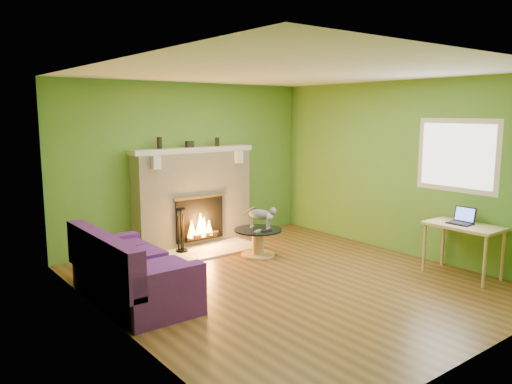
% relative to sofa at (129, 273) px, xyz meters
% --- Properties ---
extents(floor, '(5.00, 5.00, 0.00)m').
position_rel_sofa_xyz_m(floor, '(1.86, -0.64, -0.32)').
color(floor, '#553718').
rests_on(floor, ground).
extents(ceiling, '(5.00, 5.00, 0.00)m').
position_rel_sofa_xyz_m(ceiling, '(1.86, -0.64, 2.28)').
color(ceiling, white).
rests_on(ceiling, wall_back).
extents(wall_back, '(5.00, 0.00, 5.00)m').
position_rel_sofa_xyz_m(wall_back, '(1.86, 1.86, 0.98)').
color(wall_back, '#52812A').
rests_on(wall_back, floor).
extents(wall_front, '(5.00, 0.00, 5.00)m').
position_rel_sofa_xyz_m(wall_front, '(1.86, -3.14, 0.98)').
color(wall_front, '#52812A').
rests_on(wall_front, floor).
extents(wall_left, '(0.00, 5.00, 5.00)m').
position_rel_sofa_xyz_m(wall_left, '(-0.39, -0.64, 0.98)').
color(wall_left, '#52812A').
rests_on(wall_left, floor).
extents(wall_right, '(0.00, 5.00, 5.00)m').
position_rel_sofa_xyz_m(wall_right, '(4.11, -0.64, 0.98)').
color(wall_right, '#52812A').
rests_on(wall_right, floor).
extents(window_frame, '(0.00, 1.20, 1.20)m').
position_rel_sofa_xyz_m(window_frame, '(4.10, -1.54, 1.23)').
color(window_frame, silver).
rests_on(window_frame, wall_right).
extents(window_pane, '(0.00, 1.06, 1.06)m').
position_rel_sofa_xyz_m(window_pane, '(4.09, -1.54, 1.23)').
color(window_pane, white).
rests_on(window_pane, wall_right).
extents(fireplace, '(2.10, 0.46, 1.58)m').
position_rel_sofa_xyz_m(fireplace, '(1.86, 1.68, 0.45)').
color(fireplace, beige).
rests_on(fireplace, floor).
extents(hearth, '(1.50, 0.75, 0.03)m').
position_rel_sofa_xyz_m(hearth, '(1.86, 1.16, -0.30)').
color(hearth, beige).
rests_on(hearth, floor).
extents(mantel, '(2.10, 0.28, 0.08)m').
position_rel_sofa_xyz_m(mantel, '(1.86, 1.66, 1.22)').
color(mantel, beige).
rests_on(mantel, fireplace).
extents(sofa, '(0.86, 1.83, 0.82)m').
position_rel_sofa_xyz_m(sofa, '(0.00, 0.00, 0.00)').
color(sofa, '#481A65').
rests_on(sofa, floor).
extents(coffee_table, '(0.72, 0.72, 0.41)m').
position_rel_sofa_xyz_m(coffee_table, '(2.27, 0.51, -0.08)').
color(coffee_table, tan).
rests_on(coffee_table, floor).
extents(desk, '(0.54, 0.93, 0.69)m').
position_rel_sofa_xyz_m(desk, '(3.81, -1.87, 0.29)').
color(desk, tan).
rests_on(desk, floor).
extents(cat, '(0.42, 0.57, 0.34)m').
position_rel_sofa_xyz_m(cat, '(2.35, 0.56, 0.26)').
color(cat, slate).
rests_on(cat, coffee_table).
extents(remote_silver, '(0.17, 0.11, 0.02)m').
position_rel_sofa_xyz_m(remote_silver, '(2.17, 0.39, 0.10)').
color(remote_silver, gray).
rests_on(remote_silver, coffee_table).
extents(remote_black, '(0.16, 0.06, 0.02)m').
position_rel_sofa_xyz_m(remote_black, '(2.29, 0.33, 0.10)').
color(remote_black, black).
rests_on(remote_black, coffee_table).
extents(laptop, '(0.26, 0.30, 0.22)m').
position_rel_sofa_xyz_m(laptop, '(3.79, -1.82, 0.48)').
color(laptop, black).
rests_on(laptop, desk).
extents(fire_tools, '(0.18, 0.18, 0.68)m').
position_rel_sofa_xyz_m(fire_tools, '(1.42, 1.31, 0.06)').
color(fire_tools, black).
rests_on(fire_tools, hearth).
extents(mantel_vase_left, '(0.08, 0.08, 0.18)m').
position_rel_sofa_xyz_m(mantel_vase_left, '(1.28, 1.69, 1.35)').
color(mantel_vase_left, black).
rests_on(mantel_vase_left, mantel).
extents(mantel_vase_right, '(0.07, 0.07, 0.14)m').
position_rel_sofa_xyz_m(mantel_vase_right, '(2.33, 1.69, 1.33)').
color(mantel_vase_right, black).
rests_on(mantel_vase_right, mantel).
extents(mantel_box, '(0.12, 0.08, 0.10)m').
position_rel_sofa_xyz_m(mantel_box, '(1.81, 1.69, 1.31)').
color(mantel_box, black).
rests_on(mantel_box, mantel).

